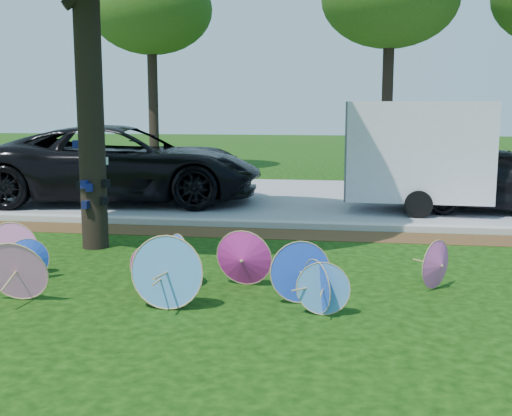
{
  "coord_description": "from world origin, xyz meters",
  "views": [
    {
      "loc": [
        1.9,
        -7.28,
        2.41
      ],
      "look_at": [
        0.5,
        2.0,
        0.9
      ],
      "focal_mm": 45.0,
      "sensor_mm": 36.0,
      "label": 1
    }
  ],
  "objects_px": {
    "black_van": "(124,164)",
    "cargo_trailer": "(419,150)",
    "parasol_pile": "(179,267)",
    "dark_pickup": "(497,179)"
  },
  "relations": [
    {
      "from": "black_van",
      "to": "cargo_trailer",
      "type": "distance_m",
      "value": 7.16
    },
    {
      "from": "parasol_pile",
      "to": "black_van",
      "type": "xyz_separation_m",
      "value": [
        -3.51,
        7.59,
        0.58
      ]
    },
    {
      "from": "black_van",
      "to": "cargo_trailer",
      "type": "xyz_separation_m",
      "value": [
        7.14,
        -0.32,
        0.44
      ]
    },
    {
      "from": "dark_pickup",
      "to": "cargo_trailer",
      "type": "relative_size",
      "value": 1.42
    },
    {
      "from": "dark_pickup",
      "to": "black_van",
      "type": "bearing_deg",
      "value": 93.41
    },
    {
      "from": "black_van",
      "to": "dark_pickup",
      "type": "bearing_deg",
      "value": -98.01
    },
    {
      "from": "black_van",
      "to": "dark_pickup",
      "type": "distance_m",
      "value": 8.91
    },
    {
      "from": "parasol_pile",
      "to": "cargo_trailer",
      "type": "xyz_separation_m",
      "value": [
        3.64,
        7.26,
        1.02
      ]
    },
    {
      "from": "dark_pickup",
      "to": "cargo_trailer",
      "type": "xyz_separation_m",
      "value": [
        -1.77,
        -0.13,
        0.64
      ]
    },
    {
      "from": "parasol_pile",
      "to": "dark_pickup",
      "type": "height_order",
      "value": "dark_pickup"
    }
  ]
}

